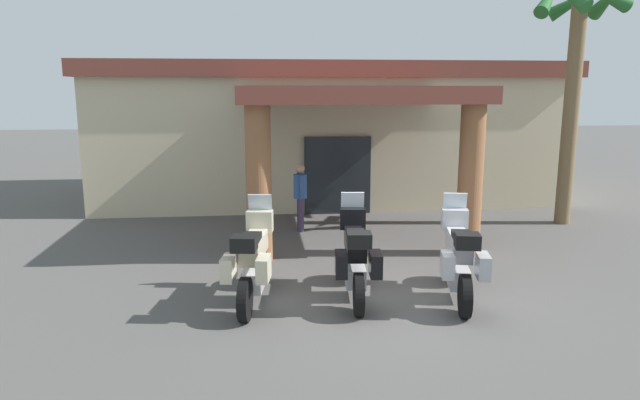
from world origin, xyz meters
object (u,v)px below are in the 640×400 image
motel_building (324,129)px  palm_tree_near_portico (576,51)px  motorcycle_cream (253,260)px  motorcycle_silver (459,258)px  pedestrian (300,193)px  motorcycle_black (355,257)px

motel_building → palm_tree_near_portico: (5.55, -4.65, 2.15)m
motorcycle_cream → motorcycle_silver: bearing=-84.9°
pedestrian → palm_tree_near_portico: size_ratio=0.26×
motel_building → motorcycle_cream: 9.66m
motorcycle_black → palm_tree_near_portico: palm_tree_near_portico is taller
motorcycle_cream → motorcycle_black: (1.65, 0.03, 0.00)m
motorcycle_cream → pedestrian: pedestrian is taller
motel_building → palm_tree_near_portico: palm_tree_near_portico is taller
motorcycle_black → pedestrian: bearing=12.7°
motorcycle_black → palm_tree_near_portico: 8.43m
motel_building → motorcycle_cream: motel_building is taller
palm_tree_near_portico → pedestrian: bearing=-179.0°
motel_building → motorcycle_cream: bearing=-103.7°
pedestrian → motorcycle_black: bearing=92.4°
motel_building → pedestrian: bearing=-103.6°
motorcycle_silver → motorcycle_cream: bearing=98.5°
motorcycle_silver → motorcycle_black: bearing=93.7°
pedestrian → motel_building: bearing=-108.1°
motorcycle_cream → pedestrian: bearing=-4.6°
motel_building → motorcycle_silver: 9.68m
motorcycle_black → palm_tree_near_portico: (6.11, 4.62, 3.54)m
motorcycle_black → pedestrian: 4.54m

